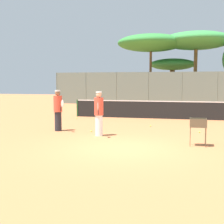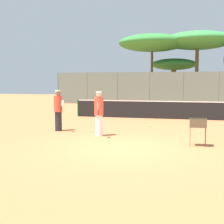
# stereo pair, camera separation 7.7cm
# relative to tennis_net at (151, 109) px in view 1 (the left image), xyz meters

# --- Properties ---
(ground_plane) EXTENTS (80.00, 80.00, 0.00)m
(ground_plane) POSITION_rel_tennis_net_xyz_m (0.00, -8.68, -0.56)
(ground_plane) COLOR #C67242
(tennis_net) EXTENTS (9.51, 0.10, 1.07)m
(tennis_net) POSITION_rel_tennis_net_xyz_m (0.00, 0.00, 0.00)
(tennis_net) COLOR #26592D
(tennis_net) RESTS_ON ground_plane
(back_fence) EXTENTS (21.84, 0.08, 3.11)m
(back_fence) POSITION_rel_tennis_net_xyz_m (0.00, 10.93, 1.00)
(back_fence) COLOR slate
(back_fence) RESTS_ON ground_plane
(tree_0) EXTENTS (7.12, 7.12, 7.27)m
(tree_0) POSITION_rel_tennis_net_xyz_m (2.82, 15.04, 5.79)
(tree_0) COLOR brown
(tree_0) RESTS_ON ground_plane
(tree_1) EXTENTS (6.95, 6.95, 7.07)m
(tree_1) POSITION_rel_tennis_net_xyz_m (-1.75, 14.43, 5.63)
(tree_1) COLOR brown
(tree_1) RESTS_ON ground_plane
(tree_3) EXTENTS (5.04, 5.04, 4.74)m
(tree_3) POSITION_rel_tennis_net_xyz_m (0.40, 16.79, 3.48)
(tree_3) COLOR brown
(tree_3) RESTS_ON ground_plane
(player_white_outfit) EXTENTS (0.37, 0.92, 1.81)m
(player_white_outfit) POSITION_rel_tennis_net_xyz_m (-1.40, -6.55, 0.38)
(player_white_outfit) COLOR white
(player_white_outfit) RESTS_ON ground_plane
(player_red_cap) EXTENTS (0.72, 0.74, 1.82)m
(player_red_cap) POSITION_rel_tennis_net_xyz_m (-3.53, -5.74, 0.39)
(player_red_cap) COLOR #26262D
(player_red_cap) RESTS_ON ground_plane
(ball_cart) EXTENTS (0.56, 0.41, 0.95)m
(ball_cart) POSITION_rel_tennis_net_xyz_m (2.46, -7.66, 0.17)
(ball_cart) COLOR brown
(ball_cart) RESTS_ON ground_plane
(tennis_ball_0) EXTENTS (0.07, 0.07, 0.07)m
(tennis_ball_0) POSITION_rel_tennis_net_xyz_m (-4.36, -1.07, -0.52)
(tennis_ball_0) COLOR #D1E54C
(tennis_ball_0) RESTS_ON ground_plane
(tennis_ball_1) EXTENTS (0.07, 0.07, 0.07)m
(tennis_ball_1) POSITION_rel_tennis_net_xyz_m (2.62, -4.81, -0.52)
(tennis_ball_1) COLOR #D1E54C
(tennis_ball_1) RESTS_ON ground_plane
(tennis_ball_2) EXTENTS (0.07, 0.07, 0.07)m
(tennis_ball_2) POSITION_rel_tennis_net_xyz_m (0.34, -3.37, -0.52)
(tennis_ball_2) COLOR #D1E54C
(tennis_ball_2) RESTS_ON ground_plane
(tennis_ball_6) EXTENTS (0.07, 0.07, 0.07)m
(tennis_ball_6) POSITION_rel_tennis_net_xyz_m (-2.01, -5.64, -0.52)
(tennis_ball_6) COLOR #D1E54C
(tennis_ball_6) RESTS_ON ground_plane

